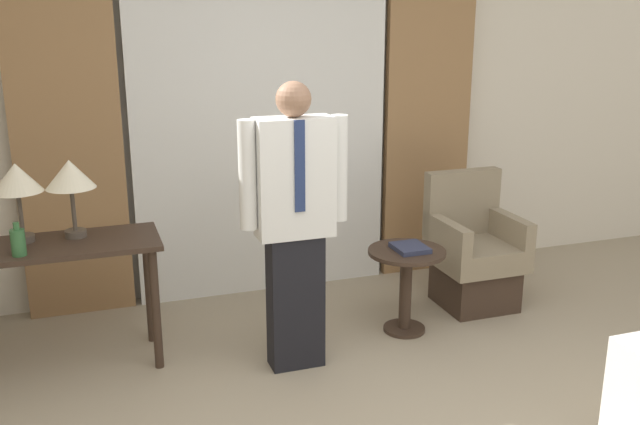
{
  "coord_description": "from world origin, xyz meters",
  "views": [
    {
      "loc": [
        -1.23,
        -2.16,
        1.99
      ],
      "look_at": [
        -0.04,
        1.26,
        0.95
      ],
      "focal_mm": 40.0,
      "sensor_mm": 36.0,
      "label": 1
    }
  ],
  "objects_px": {
    "desk": "(53,266)",
    "table_lamp_left": "(17,181)",
    "table_lamp_right": "(70,177)",
    "book": "(410,248)",
    "person": "(295,218)",
    "side_table": "(406,276)",
    "armchair": "(473,256)",
    "bottle_near_edge": "(18,242)"
  },
  "relations": [
    {
      "from": "table_lamp_left",
      "to": "table_lamp_right",
      "type": "xyz_separation_m",
      "value": [
        0.27,
        0.0,
        0.0
      ]
    },
    {
      "from": "person",
      "to": "armchair",
      "type": "xyz_separation_m",
      "value": [
        1.42,
        0.45,
        -0.54
      ]
    },
    {
      "from": "person",
      "to": "book",
      "type": "height_order",
      "value": "person"
    },
    {
      "from": "table_lamp_right",
      "to": "bottle_near_edge",
      "type": "height_order",
      "value": "table_lamp_right"
    },
    {
      "from": "desk",
      "to": "person",
      "type": "height_order",
      "value": "person"
    },
    {
      "from": "table_lamp_left",
      "to": "bottle_near_edge",
      "type": "relative_size",
      "value": 2.46
    },
    {
      "from": "person",
      "to": "bottle_near_edge",
      "type": "bearing_deg",
      "value": 169.87
    },
    {
      "from": "armchair",
      "to": "person",
      "type": "bearing_deg",
      "value": -162.46
    },
    {
      "from": "desk",
      "to": "table_lamp_left",
      "type": "distance_m",
      "value": 0.5
    },
    {
      "from": "armchair",
      "to": "side_table",
      "type": "relative_size",
      "value": 1.67
    },
    {
      "from": "table_lamp_right",
      "to": "book",
      "type": "distance_m",
      "value": 2.04
    },
    {
      "from": "table_lamp_left",
      "to": "side_table",
      "type": "xyz_separation_m",
      "value": [
        2.2,
        -0.29,
        -0.72
      ]
    },
    {
      "from": "bottle_near_edge",
      "to": "armchair",
      "type": "relative_size",
      "value": 0.2
    },
    {
      "from": "person",
      "to": "armchair",
      "type": "bearing_deg",
      "value": 17.54
    },
    {
      "from": "bottle_near_edge",
      "to": "person",
      "type": "distance_m",
      "value": 1.45
    },
    {
      "from": "desk",
      "to": "book",
      "type": "distance_m",
      "value": 2.09
    },
    {
      "from": "person",
      "to": "book",
      "type": "bearing_deg",
      "value": 13.33
    },
    {
      "from": "armchair",
      "to": "book",
      "type": "relative_size",
      "value": 4.09
    },
    {
      "from": "table_lamp_left",
      "to": "book",
      "type": "relative_size",
      "value": 1.99
    },
    {
      "from": "table_lamp_right",
      "to": "bottle_near_edge",
      "type": "distance_m",
      "value": 0.46
    },
    {
      "from": "desk",
      "to": "table_lamp_right",
      "type": "relative_size",
      "value": 2.64
    },
    {
      "from": "table_lamp_right",
      "to": "table_lamp_left",
      "type": "bearing_deg",
      "value": 180.0
    },
    {
      "from": "desk",
      "to": "armchair",
      "type": "height_order",
      "value": "armchair"
    },
    {
      "from": "table_lamp_right",
      "to": "bottle_near_edge",
      "type": "bearing_deg",
      "value": -140.5
    },
    {
      "from": "table_lamp_left",
      "to": "side_table",
      "type": "height_order",
      "value": "table_lamp_left"
    },
    {
      "from": "desk",
      "to": "bottle_near_edge",
      "type": "height_order",
      "value": "bottle_near_edge"
    },
    {
      "from": "table_lamp_right",
      "to": "person",
      "type": "bearing_deg",
      "value": -23.17
    },
    {
      "from": "book",
      "to": "table_lamp_right",
      "type": "bearing_deg",
      "value": 171.29
    },
    {
      "from": "table_lamp_left",
      "to": "armchair",
      "type": "bearing_deg",
      "value": -0.8
    },
    {
      "from": "person",
      "to": "side_table",
      "type": "xyz_separation_m",
      "value": [
        0.79,
        0.2,
        -0.51
      ]
    },
    {
      "from": "desk",
      "to": "armchair",
      "type": "relative_size",
      "value": 1.28
    },
    {
      "from": "table_lamp_right",
      "to": "person",
      "type": "distance_m",
      "value": 1.26
    },
    {
      "from": "table_lamp_right",
      "to": "person",
      "type": "xyz_separation_m",
      "value": [
        1.14,
        -0.49,
        -0.21
      ]
    },
    {
      "from": "table_lamp_left",
      "to": "bottle_near_edge",
      "type": "xyz_separation_m",
      "value": [
        -0.01,
        -0.23,
        -0.27
      ]
    },
    {
      "from": "table_lamp_left",
      "to": "book",
      "type": "distance_m",
      "value": 2.3
    },
    {
      "from": "book",
      "to": "side_table",
      "type": "bearing_deg",
      "value": 154.97
    },
    {
      "from": "desk",
      "to": "table_lamp_left",
      "type": "relative_size",
      "value": 2.64
    },
    {
      "from": "table_lamp_left",
      "to": "person",
      "type": "distance_m",
      "value": 1.51
    },
    {
      "from": "armchair",
      "to": "side_table",
      "type": "bearing_deg",
      "value": -158.39
    },
    {
      "from": "desk",
      "to": "table_lamp_right",
      "type": "xyz_separation_m",
      "value": [
        0.14,
        0.09,
        0.47
      ]
    },
    {
      "from": "bottle_near_edge",
      "to": "person",
      "type": "bearing_deg",
      "value": -10.13
    },
    {
      "from": "armchair",
      "to": "book",
      "type": "bearing_deg",
      "value": -157.26
    }
  ]
}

